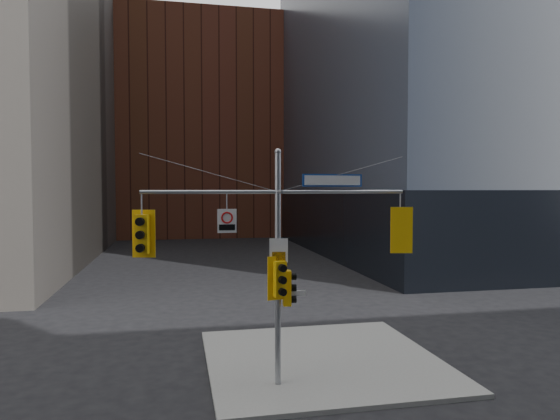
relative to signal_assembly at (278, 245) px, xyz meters
name	(u,v)px	position (x,y,z in m)	size (l,w,h in m)	color
ground	(293,418)	(0.00, -1.99, -4.42)	(160.00, 160.00, 0.00)	black
sidewalk_corner	(322,360)	(2.00, 2.01, -4.34)	(8.00, 8.00, 0.15)	gray
podium_ne	(492,219)	(28.00, 30.01, -1.42)	(36.40, 36.40, 6.00)	black
brick_midrise	(198,132)	(0.00, 56.01, 9.58)	(26.00, 20.00, 28.00)	brown
signal_assembly	(278,245)	(0.00, 0.00, 0.00)	(8.00, 0.80, 7.30)	#95989E
traffic_light_west_arm	(142,234)	(-3.95, 0.01, 0.38)	(0.65, 0.59, 1.38)	yellow
traffic_light_east_arm	(400,230)	(3.94, 0.00, 0.38)	(0.68, 0.61, 1.45)	yellow
traffic_light_pole_side	(288,288)	(0.32, 0.00, -1.33)	(0.44, 0.37, 1.06)	yellow
traffic_light_pole_front	(280,279)	(0.00, -0.27, -1.00)	(0.62, 0.56, 1.31)	yellow
street_sign_blade	(333,180)	(1.71, 0.00, 1.93)	(1.97, 0.29, 0.39)	navy
regulatory_sign_arm	(227,220)	(-1.53, -0.02, 0.76)	(0.56, 0.07, 0.71)	silver
regulatory_sign_pole	(279,251)	(0.00, -0.11, -0.19)	(0.55, 0.11, 0.72)	silver
street_blade_ew	(292,294)	(0.45, 0.01, -1.51)	(0.84, 0.08, 0.17)	silver
street_blade_ns	(275,298)	(0.00, 0.46, -1.73)	(0.09, 0.80, 0.16)	#145926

